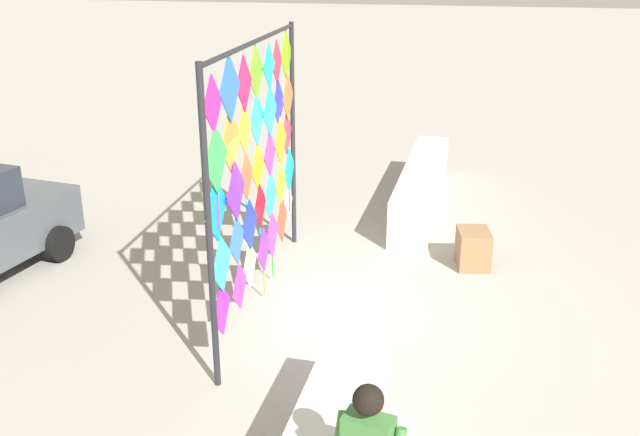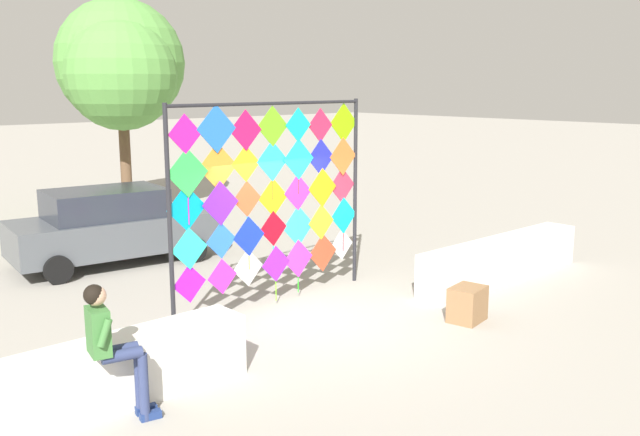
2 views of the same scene
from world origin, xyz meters
name	(u,v)px [view 1 (image 1 of 2)]	position (x,y,z in m)	size (l,w,h in m)	color
ground	(356,309)	(0.00, 0.00, 0.00)	(120.00, 120.00, 0.00)	#9E998E
plaza_ledge_right	(422,186)	(4.28, -0.41, 0.40)	(4.43, 0.64, 0.80)	silver
kite_display_rack	(259,156)	(0.02, 1.28, 2.01)	(4.20, 0.35, 3.48)	#232328
cardboard_box_large	(473,248)	(1.78, -1.44, 0.28)	(0.59, 0.46, 0.56)	olive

